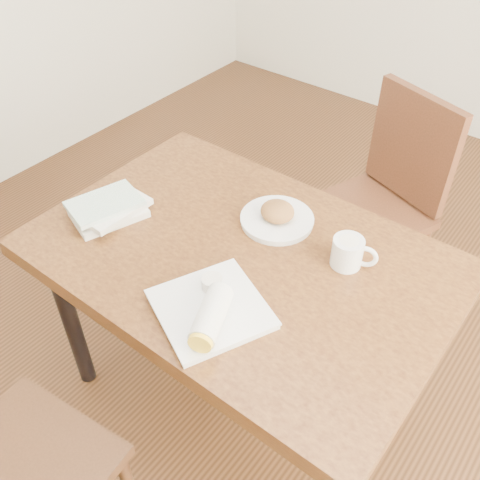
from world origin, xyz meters
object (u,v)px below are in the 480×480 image
Objects in this scene: plate_burrito at (211,311)px; book_stack at (109,209)px; plate_scone at (277,217)px; chair_far at (384,193)px; coffee_mug at (349,252)px; table at (240,271)px.

plate_burrito is 0.55m from book_stack.
plate_burrito is (0.09, -0.43, 0.00)m from plate_scone.
chair_far reaches higher than coffee_mug.
chair_far is 1.11m from book_stack.
coffee_mug is 0.44m from plate_burrito.
table is 0.83m from chair_far.
coffee_mug reaches higher than plate_scone.
plate_scone is at bearing 34.62° from book_stack.
book_stack is (-0.44, -0.12, 0.11)m from table.
coffee_mug is at bearing 28.88° from table.
table is 0.47m from book_stack.
book_stack is at bearing 166.86° from plate_burrito.
book_stack is at bearing -145.38° from plate_scone.
chair_far is 0.73m from coffee_mug.
table is 0.29m from plate_burrito.
chair_far reaches higher than plate_scone.
table is at bearing -91.82° from plate_scone.
book_stack is (-0.54, 0.13, 0.00)m from plate_burrito.
coffee_mug is (0.27, -0.03, 0.02)m from plate_scone.
plate_scone reaches higher than book_stack.
book_stack is at bearing -158.94° from coffee_mug.
table is at bearing 111.28° from plate_burrito.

